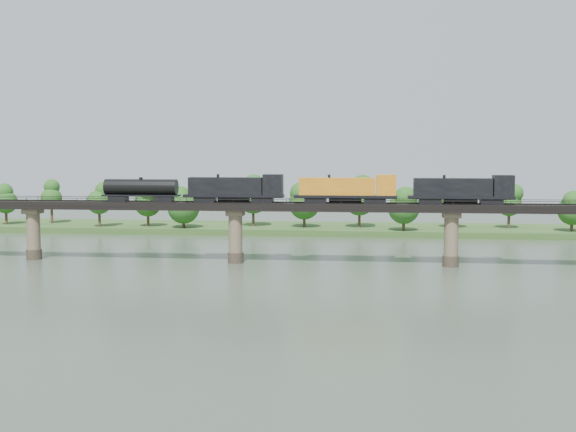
# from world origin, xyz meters

# --- Properties ---
(ground) EXTENTS (400.00, 400.00, 0.00)m
(ground) POSITION_xyz_m (0.00, 0.00, 0.00)
(ground) COLOR #344234
(ground) RESTS_ON ground
(far_bank) EXTENTS (300.00, 24.00, 1.60)m
(far_bank) POSITION_xyz_m (0.00, 85.00, 0.80)
(far_bank) COLOR #2C4E1F
(far_bank) RESTS_ON ground
(bridge) EXTENTS (236.00, 30.00, 11.50)m
(bridge) POSITION_xyz_m (0.00, 30.00, 5.46)
(bridge) COLOR #473A2D
(bridge) RESTS_ON ground
(bridge_superstructure) EXTENTS (220.00, 4.90, 0.75)m
(bridge_superstructure) POSITION_xyz_m (0.00, 30.00, 11.79)
(bridge_superstructure) COLOR black
(bridge_superstructure) RESTS_ON bridge
(far_treeline) EXTENTS (289.06, 17.54, 13.60)m
(far_treeline) POSITION_xyz_m (-8.21, 80.52, 8.83)
(far_treeline) COLOR #382619
(far_treeline) RESTS_ON far_bank
(freight_train) EXTENTS (76.69, 2.99, 5.28)m
(freight_train) POSITION_xyz_m (13.83, 30.00, 14.02)
(freight_train) COLOR black
(freight_train) RESTS_ON bridge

